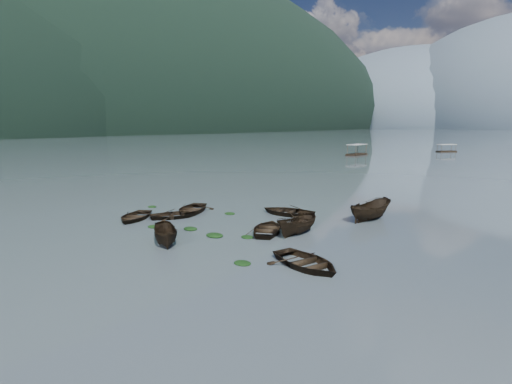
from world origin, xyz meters
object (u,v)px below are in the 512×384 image
Objects in this scene: rowboat_3 at (268,232)px; pontoon_centre at (446,152)px; rowboat_0 at (135,219)px; pontoon_left at (357,155)px.

pontoon_centre is at bearing -110.52° from rowboat_3.
pontoon_centre is at bearing 60.04° from rowboat_0.
pontoon_left is (-26.16, 71.60, 0.00)m from rowboat_3.
rowboat_3 is at bearing -11.49° from rowboat_0.
pontoon_left is at bearing -97.22° from rowboat_3.
pontoon_centre is (-11.73, 98.71, 0.00)m from rowboat_3.
pontoon_left is at bearing 71.03° from rowboat_0.
rowboat_3 is 99.40m from pontoon_centre.
rowboat_3 is at bearing -69.38° from pontoon_left.
pontoon_left is 30.71m from pontoon_centre.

